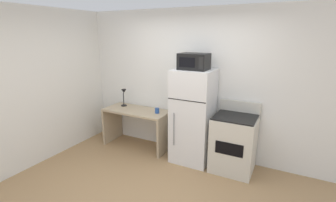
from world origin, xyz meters
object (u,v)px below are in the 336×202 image
at_px(desk_lamp, 124,95).
at_px(microwave, 194,61).
at_px(coffee_mug, 157,111).
at_px(refrigerator, 193,117).
at_px(oven_range, 234,143).
at_px(desk, 137,120).

height_order(desk_lamp, microwave, microwave).
bearing_deg(microwave, desk_lamp, 175.53).
bearing_deg(coffee_mug, refrigerator, -1.64).
distance_m(microwave, oven_range, 1.46).
bearing_deg(coffee_mug, desk_lamp, 174.52).
distance_m(refrigerator, microwave, 0.93).
height_order(microwave, oven_range, microwave).
height_order(desk, coffee_mug, coffee_mug).
bearing_deg(desk, desk_lamp, 166.41).
distance_m(coffee_mug, refrigerator, 0.72).
bearing_deg(microwave, oven_range, 1.77).
relative_size(desk, oven_range, 1.17).
xyz_separation_m(desk_lamp, oven_range, (2.24, -0.10, -0.52)).
bearing_deg(desk, microwave, -1.58).
xyz_separation_m(microwave, oven_range, (0.71, 0.02, -1.27)).
distance_m(desk_lamp, microwave, 1.70).
bearing_deg(refrigerator, coffee_mug, 178.36).
height_order(desk_lamp, refrigerator, refrigerator).
bearing_deg(desk, coffee_mug, 1.20).
relative_size(coffee_mug, microwave, 0.21).
distance_m(refrigerator, oven_range, 0.79).
bearing_deg(desk_lamp, desk, -13.59).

